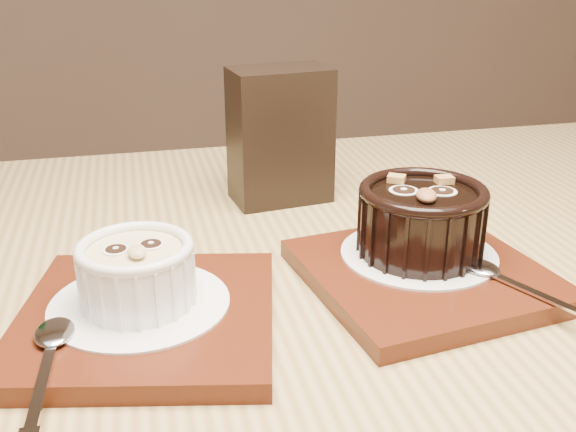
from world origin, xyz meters
name	(u,v)px	position (x,y,z in m)	size (l,w,h in m)	color
table	(253,384)	(-0.05, 0.15, 0.66)	(1.21, 0.82, 0.75)	#9F7E45
tray_left	(147,318)	(-0.14, 0.12, 0.76)	(0.18, 0.18, 0.01)	#521F0D
doily_left	(140,303)	(-0.14, 0.12, 0.77)	(0.13, 0.13, 0.00)	white
ramekin_white	(137,271)	(-0.14, 0.12, 0.79)	(0.08, 0.08, 0.05)	white
spoon_left	(47,362)	(-0.20, 0.06, 0.77)	(0.03, 0.13, 0.01)	#B9BBC2
tray_right	(424,275)	(0.09, 0.13, 0.76)	(0.18, 0.18, 0.01)	#521F0D
doily_right	(419,254)	(0.09, 0.16, 0.77)	(0.13, 0.13, 0.00)	white
ramekin_dark	(422,217)	(0.09, 0.16, 0.80)	(0.10, 0.10, 0.06)	black
spoon_right	(517,283)	(0.14, 0.09, 0.77)	(0.03, 0.13, 0.01)	#B9BBC2
condiment_stand	(280,136)	(0.01, 0.35, 0.82)	(0.10, 0.06, 0.14)	black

